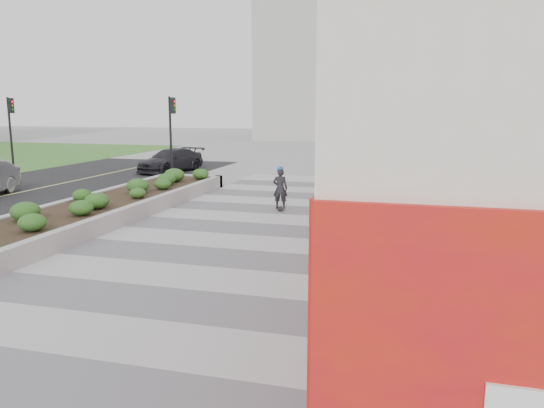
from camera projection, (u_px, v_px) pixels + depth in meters
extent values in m
plane|color=gray|center=(101.00, 341.00, 8.47)|extent=(160.00, 160.00, 0.00)
cube|color=#A8A8AD|center=(182.00, 282.00, 11.31)|extent=(8.00, 36.00, 0.01)
cube|color=beige|center=(507.00, 95.00, 14.44)|extent=(6.00, 24.00, 8.00)
cube|color=red|center=(392.00, 182.00, 15.67)|extent=(0.12, 24.00, 3.00)
cube|color=#9E9EA0|center=(191.00, 181.00, 24.89)|extent=(3.00, 0.30, 0.55)
cube|color=#9E9EA0|center=(38.00, 216.00, 16.85)|extent=(0.30, 18.00, 0.55)
cube|color=#9E9EA0|center=(113.00, 221.00, 16.14)|extent=(0.30, 18.00, 0.55)
cube|color=#2D2116|center=(75.00, 219.00, 16.50)|extent=(2.40, 17.40, 0.50)
cylinder|color=black|center=(171.00, 139.00, 26.59)|extent=(0.12, 0.12, 4.20)
cube|color=black|center=(173.00, 106.00, 26.25)|extent=(0.18, 0.28, 0.80)
cylinder|color=black|center=(11.00, 137.00, 28.54)|extent=(0.12, 0.12, 4.20)
cube|color=black|center=(11.00, 106.00, 28.19)|extent=(0.18, 0.28, 0.80)
cube|color=#ADAAA3|center=(335.00, 50.00, 60.10)|extent=(16.00, 12.00, 20.00)
cube|color=#ADAAA3|center=(520.00, 31.00, 59.22)|extent=(14.00, 10.00, 24.00)
cylinder|color=#595654|center=(204.00, 284.00, 11.18)|extent=(0.44, 0.44, 0.01)
cube|color=black|center=(280.00, 208.00, 19.18)|extent=(0.42, 0.75, 0.02)
imported|color=black|center=(280.00, 188.00, 19.05)|extent=(0.57, 0.42, 1.45)
sphere|color=blue|center=(280.00, 169.00, 18.92)|extent=(0.23, 0.23, 0.23)
imported|color=black|center=(171.00, 160.00, 30.46)|extent=(2.85, 4.83, 1.31)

